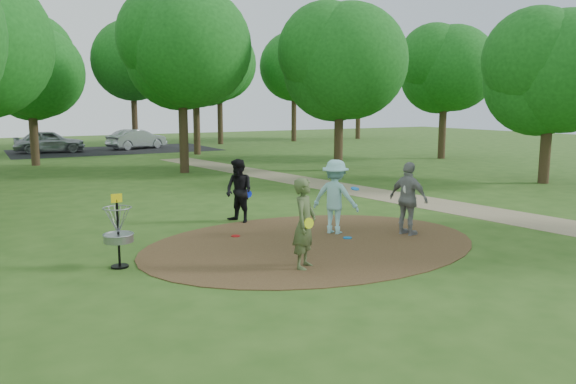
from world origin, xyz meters
TOP-DOWN VIEW (x-y plane):
  - ground at (0.00, 0.00)m, footprint 100.00×100.00m
  - dirt_clearing at (0.00, 0.00)m, footprint 8.40×8.40m
  - footpath at (6.50, 2.00)m, footprint 7.55×39.89m
  - parking_lot at (2.00, 30.00)m, footprint 14.00×8.00m
  - player_observer_with_disc at (-1.21, -1.62)m, footprint 0.81×0.78m
  - player_throwing_with_disc at (1.09, 0.65)m, footprint 1.42×1.43m
  - player_walking_with_disc at (-0.50, 3.13)m, footprint 0.95×1.06m
  - player_waiting_with_disc at (2.60, -0.43)m, footprint 0.71×1.18m
  - disc_ground_blue at (1.02, -0.01)m, footprint 0.22×0.22m
  - disc_ground_red at (-1.33, 1.55)m, footprint 0.22×0.22m
  - car_left at (-2.32, 30.12)m, footprint 4.72×2.40m
  - car_right at (3.71, 30.44)m, footprint 4.64×2.97m
  - disc_golf_basket at (-4.50, 0.30)m, footprint 0.63×0.63m
  - tree_ring at (1.01, 9.17)m, footprint 37.17×45.87m

SIDE VIEW (x-z plane):
  - ground at x=0.00m, z-range 0.00..0.00m
  - parking_lot at x=2.00m, z-range 0.00..0.01m
  - footpath at x=6.50m, z-range 0.00..0.01m
  - dirt_clearing at x=0.00m, z-range 0.00..0.02m
  - disc_ground_blue at x=1.02m, z-range 0.02..0.04m
  - disc_ground_red at x=-1.33m, z-range 0.02..0.04m
  - car_right at x=3.71m, z-range 0.00..1.44m
  - car_left at x=-2.32m, z-range 0.00..1.54m
  - disc_golf_basket at x=-4.50m, z-range 0.10..1.64m
  - player_walking_with_disc at x=-0.50m, z-range 0.00..1.80m
  - player_observer_with_disc at x=-1.21m, z-range 0.00..1.87m
  - player_waiting_with_disc at x=2.60m, z-range 0.00..1.89m
  - player_throwing_with_disc at x=1.09m, z-range 0.00..1.93m
  - tree_ring at x=1.01m, z-range 0.51..9.89m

